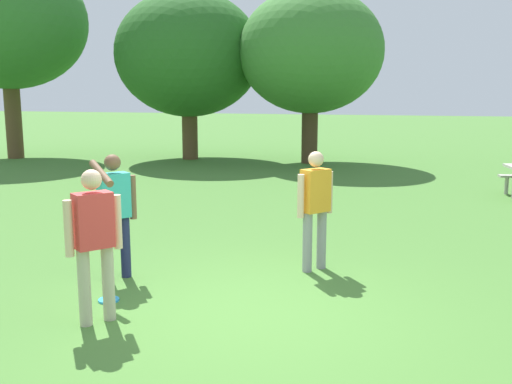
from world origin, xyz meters
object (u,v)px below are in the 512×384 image
object	(u,v)px
tree_tall_left	(6,22)
tree_broad_center	(188,55)
tree_far_right	(311,52)
person_thrower	(315,203)
person_bystander	(115,207)
person_catcher	(94,236)
frisbee	(109,300)

from	to	relation	value
tree_tall_left	tree_broad_center	size ratio (longest dim) A/B	1.23
tree_broad_center	tree_far_right	bearing A→B (deg)	0.94
person_thrower	tree_tall_left	bearing A→B (deg)	142.45
person_thrower	tree_tall_left	xyz separation A→B (m)	(-13.46, 10.35, 4.02)
person_thrower	tree_tall_left	size ratio (longest dim) A/B	0.22
person_bystander	tree_tall_left	bearing A→B (deg)	133.94
person_catcher	frisbee	distance (m)	1.12
person_thrower	person_bystander	xyz separation A→B (m)	(-2.39, -1.14, 0.02)
person_bystander	tree_broad_center	xyz separation A→B (m)	(-4.66, 13.11, 2.81)
person_thrower	person_bystander	world-z (taller)	same
person_bystander	tree_broad_center	world-z (taller)	tree_broad_center
person_bystander	tree_far_right	size ratio (longest dim) A/B	0.28
tree_tall_left	tree_far_right	size ratio (longest dim) A/B	1.26
frisbee	tree_tall_left	size ratio (longest dim) A/B	0.03
person_thrower	person_catcher	size ratio (longest dim) A/B	1.00
tree_tall_left	tree_far_right	distance (m)	11.08
person_bystander	tree_tall_left	xyz separation A→B (m)	(-11.07, 11.49, 4.01)
tree_tall_left	tree_far_right	xyz separation A→B (m)	(10.88, 1.70, -1.18)
frisbee	tree_far_right	size ratio (longest dim) A/B	0.04
person_catcher	person_bystander	size ratio (longest dim) A/B	1.00
frisbee	tree_tall_left	world-z (taller)	tree_tall_left
person_thrower	tree_broad_center	distance (m)	14.18
person_bystander	tree_far_right	bearing A→B (deg)	90.82
person_thrower	tree_broad_center	world-z (taller)	tree_broad_center
tree_broad_center	tree_far_right	size ratio (longest dim) A/B	1.02
tree_far_right	tree_broad_center	bearing A→B (deg)	-179.06
tree_broad_center	person_bystander	bearing A→B (deg)	-70.43
tree_far_right	frisbee	bearing A→B (deg)	-87.89
tree_broad_center	tree_tall_left	bearing A→B (deg)	-165.79
tree_broad_center	person_catcher	bearing A→B (deg)	-70.16
person_bystander	tree_far_right	world-z (taller)	tree_far_right
person_catcher	tree_broad_center	distance (m)	15.62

